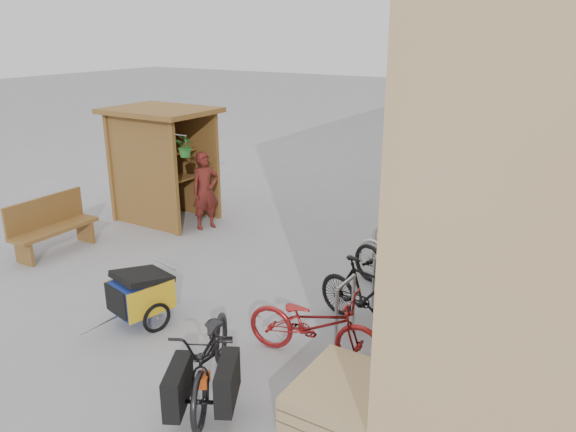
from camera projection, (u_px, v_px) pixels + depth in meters
The scene contains 17 objects.
ground at pixel (210, 298), 8.64m from camera, with size 80.00×80.00×0.00m, color gray.
kiosk at pixel (159, 149), 11.77m from camera, with size 2.49×1.65×2.40m.
bike_rack at pixel (409, 247), 9.28m from camera, with size 0.05×5.35×0.86m.
pallet_stack at pixel (346, 399), 5.96m from camera, with size 1.00×1.20×0.40m.
bench at pixel (51, 225), 10.30m from camera, with size 0.54×1.65×1.04m.
shopping_carts at pixel (505, 193), 12.23m from camera, with size 0.53×2.10×0.95m.
child_trailer at pixel (141, 293), 7.83m from camera, with size 0.88×1.39×0.80m.
cargo_bike at pixel (211, 356), 6.24m from camera, with size 1.47×1.97×0.99m.
person_kiosk at pixel (205, 191), 11.46m from camera, with size 0.59×0.38×1.61m, color maroon.
bike_0 at pixel (314, 324), 6.96m from camera, with size 0.62×1.77×0.93m, color maroon.
bike_1 at pixel (367, 295), 7.68m from camera, with size 0.46×1.63×0.98m, color black.
bike_2 at pixel (400, 265), 8.65m from camera, with size 0.65×1.87×0.98m, color black.
bike_3 at pixel (398, 256), 8.92m from camera, with size 0.48×1.70×1.02m, color silver.
bike_4 at pixel (425, 242), 9.70m from camera, with size 0.59×1.69×0.89m, color #B2B3B7.
bike_5 at pixel (420, 233), 9.89m from camera, with size 0.49×1.75×1.05m, color silver.
bike_6 at pixel (438, 221), 10.61m from camera, with size 0.65×1.86×0.98m, color silver.
bike_7 at pixel (451, 212), 11.00m from camera, with size 0.50×1.77×1.06m, color black.
Camera 1 is at (5.11, -6.01, 3.95)m, focal length 35.00 mm.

